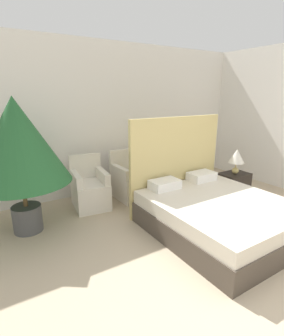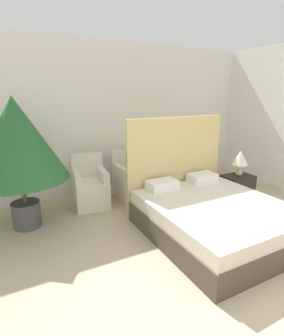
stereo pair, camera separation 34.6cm
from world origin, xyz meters
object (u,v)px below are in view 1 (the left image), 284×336
at_px(armchair_near_window_left, 90,191).
at_px(armchair_near_window_right, 131,183).
at_px(potted_palm, 18,143).
at_px(nightstand, 233,186).
at_px(table_lamp, 237,157).
at_px(bed, 214,210).

bearing_deg(armchair_near_window_left, armchair_near_window_right, 7.42).
height_order(potted_palm, nightstand, potted_palm).
xyz_separation_m(nightstand, table_lamp, (-0.01, -0.02, 0.57)).
xyz_separation_m(armchair_near_window_left, table_lamp, (2.45, -1.11, 0.52)).
bearing_deg(nightstand, armchair_near_window_right, 146.40).
distance_m(nightstand, table_lamp, 0.57).
relative_size(armchair_near_window_left, potted_palm, 0.46).
bearing_deg(potted_palm, table_lamp, -12.36).
xyz_separation_m(bed, table_lamp, (1.22, 0.64, 0.51)).
distance_m(bed, armchair_near_window_right, 1.80).
distance_m(armchair_near_window_left, armchair_near_window_right, 0.82).
bearing_deg(armchair_near_window_right, nightstand, -34.92).
xyz_separation_m(bed, armchair_near_window_right, (-0.41, 1.75, -0.01)).
bearing_deg(potted_palm, armchair_near_window_right, 9.75).
bearing_deg(bed, armchair_near_window_left, 125.12).
distance_m(armchair_near_window_left, table_lamp, 2.74).
xyz_separation_m(armchair_near_window_right, potted_palm, (-1.92, -0.33, 1.01)).
relative_size(armchair_near_window_left, nightstand, 1.63).
bearing_deg(nightstand, table_lamp, -125.14).
relative_size(armchair_near_window_right, nightstand, 1.63).
bearing_deg(armchair_near_window_right, bed, -78.11).
distance_m(bed, armchair_near_window_left, 2.14).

